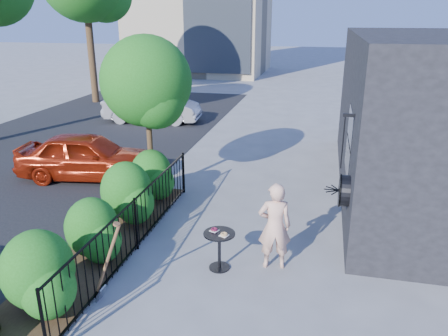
% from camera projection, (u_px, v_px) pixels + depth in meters
% --- Properties ---
extents(ground, '(120.00, 120.00, 0.00)m').
position_uv_depth(ground, '(211.00, 258.00, 8.38)').
color(ground, gray).
rests_on(ground, ground).
extents(fence, '(0.05, 6.05, 1.10)m').
position_uv_depth(fence, '(136.00, 223.00, 8.51)').
color(fence, black).
rests_on(fence, ground).
extents(planting_bed, '(1.30, 6.00, 0.08)m').
position_uv_depth(planting_bed, '(106.00, 243.00, 8.83)').
color(planting_bed, '#382616').
rests_on(planting_bed, ground).
extents(shrubs, '(1.10, 5.60, 1.24)m').
position_uv_depth(shrubs, '(110.00, 212.00, 8.68)').
color(shrubs, '#1E5F15').
rests_on(shrubs, ground).
extents(patio_tree, '(2.20, 2.20, 3.94)m').
position_uv_depth(patio_tree, '(148.00, 87.00, 10.47)').
color(patio_tree, '#3F2B19').
rests_on(patio_tree, ground).
extents(street, '(9.00, 30.00, 0.01)m').
position_uv_depth(street, '(3.00, 176.00, 12.62)').
color(street, black).
rests_on(street, ground).
extents(cafe_table, '(0.57, 0.57, 0.77)m').
position_uv_depth(cafe_table, '(219.00, 244.00, 7.87)').
color(cafe_table, black).
rests_on(cafe_table, ground).
extents(woman, '(0.67, 0.50, 1.65)m').
position_uv_depth(woman, '(275.00, 226.00, 7.83)').
color(woman, '#EBB298').
rests_on(woman, ground).
extents(shovel, '(0.53, 0.19, 1.48)m').
position_uv_depth(shovel, '(107.00, 267.00, 6.89)').
color(shovel, brown).
rests_on(shovel, ground).
extents(car_red, '(4.05, 2.12, 1.31)m').
position_uv_depth(car_red, '(88.00, 156.00, 12.26)').
color(car_red, '#99220C').
rests_on(car_red, ground).
extents(car_silver, '(4.22, 1.78, 1.35)m').
position_uv_depth(car_silver, '(152.00, 107.00, 18.77)').
color(car_silver, '#A7A7AC').
rests_on(car_silver, ground).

